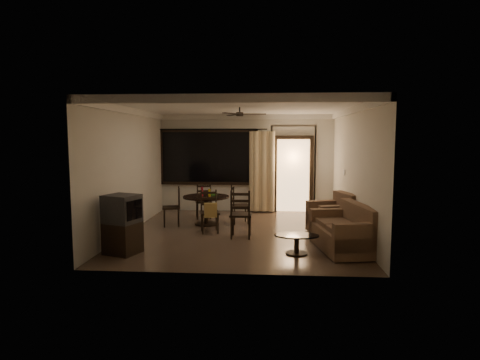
# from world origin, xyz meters

# --- Properties ---
(ground) EXTENTS (5.50, 5.50, 0.00)m
(ground) POSITION_xyz_m (0.00, 0.00, 0.00)
(ground) COLOR #7F6651
(ground) RESTS_ON ground
(room_shell) EXTENTS (5.50, 6.70, 5.50)m
(room_shell) POSITION_xyz_m (0.59, 1.77, 1.83)
(room_shell) COLOR beige
(room_shell) RESTS_ON ground
(dining_table) EXTENTS (1.13, 1.13, 0.93)m
(dining_table) POSITION_xyz_m (-0.89, 0.83, 0.56)
(dining_table) COLOR black
(dining_table) RESTS_ON ground
(dining_chair_west) EXTENTS (0.51, 0.51, 0.95)m
(dining_chair_west) POSITION_xyz_m (-1.70, 0.62, 0.28)
(dining_chair_west) COLOR black
(dining_chair_west) RESTS_ON ground
(dining_chair_east) EXTENTS (0.51, 0.51, 0.95)m
(dining_chair_east) POSITION_xyz_m (-0.07, 1.03, 0.28)
(dining_chair_east) COLOR black
(dining_chair_east) RESTS_ON ground
(dining_chair_south) EXTENTS (0.51, 0.55, 0.95)m
(dining_chair_south) POSITION_xyz_m (-0.68, -0.01, 0.31)
(dining_chair_south) COLOR black
(dining_chair_south) RESTS_ON ground
(dining_chair_north) EXTENTS (0.51, 0.51, 0.95)m
(dining_chair_north) POSITION_xyz_m (-1.08, 1.59, 0.28)
(dining_chair_north) COLOR black
(dining_chair_north) RESTS_ON ground
(tv_cabinet) EXTENTS (0.71, 0.68, 1.10)m
(tv_cabinet) POSITION_xyz_m (-2.05, -1.75, 0.55)
(tv_cabinet) COLOR black
(tv_cabinet) RESTS_ON ground
(sofa) EXTENTS (1.11, 1.73, 0.86)m
(sofa) POSITION_xyz_m (2.11, -1.25, 0.34)
(sofa) COLOR #492922
(sofa) RESTS_ON ground
(armchair) EXTENTS (1.10, 1.10, 0.89)m
(armchair) POSITION_xyz_m (2.10, 0.09, 0.37)
(armchair) COLOR #492922
(armchair) RESTS_ON ground
(coffee_table) EXTENTS (0.82, 0.49, 0.36)m
(coffee_table) POSITION_xyz_m (1.16, -1.58, 0.24)
(coffee_table) COLOR black
(coffee_table) RESTS_ON ground
(side_chair) EXTENTS (0.46, 0.46, 1.04)m
(side_chair) POSITION_xyz_m (0.05, -0.43, 0.31)
(side_chair) COLOR black
(side_chair) RESTS_ON ground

